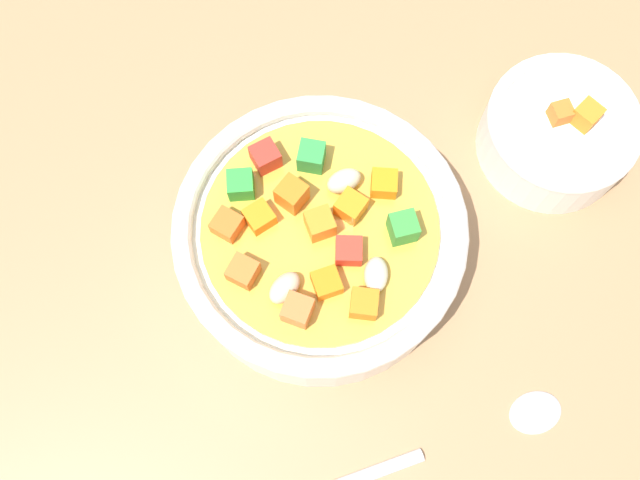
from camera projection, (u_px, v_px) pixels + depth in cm
name	position (u px, v px, depth cm)	size (l,w,h in cm)	color
ground_plane	(320.00, 258.00, 47.25)	(140.00, 140.00, 2.00)	#9E754F
soup_bowl_main	(320.00, 239.00, 43.32)	(17.88, 17.88, 6.96)	white
spoon	(418.00, 457.00, 41.82)	(17.45, 18.52, 0.99)	silver
side_bowl_small	(558.00, 133.00, 46.66)	(10.23, 10.23, 5.10)	white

